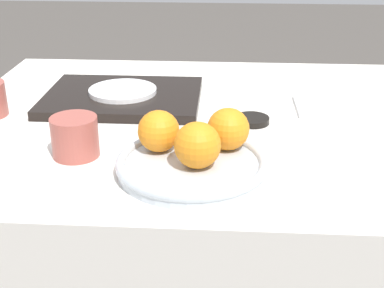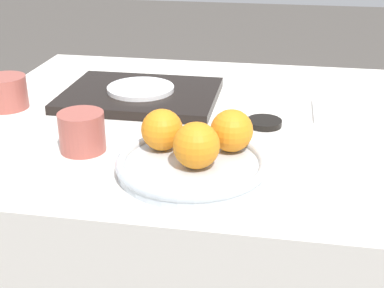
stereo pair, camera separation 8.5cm
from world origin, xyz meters
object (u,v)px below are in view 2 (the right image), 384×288
serving_tray (141,95)px  cup_0 (6,92)px  orange_2 (230,130)px  cup_1 (82,132)px  fruit_platter (192,165)px  side_plate (141,89)px  soy_dish (264,123)px  orange_1 (162,130)px  napkin (342,112)px  orange_0 (196,145)px

serving_tray → cup_0: size_ratio=3.74×
orange_2 → cup_1: (-0.26, -0.01, -0.02)m
fruit_platter → side_plate: size_ratio=1.68×
cup_0 → side_plate: bearing=20.6°
serving_tray → soy_dish: 0.30m
fruit_platter → cup_0: bearing=152.7°
orange_1 → cup_1: (-0.15, 0.01, -0.02)m
orange_2 → napkin: size_ratio=0.56×
fruit_platter → side_plate: (-0.17, 0.33, 0.01)m
orange_0 → napkin: (0.25, 0.33, -0.05)m
fruit_platter → orange_1: bearing=144.5°
fruit_platter → cup_0: 0.50m
orange_1 → napkin: orange_1 is taller
serving_tray → orange_1: bearing=-68.2°
orange_1 → napkin: (0.32, 0.27, -0.05)m
side_plate → napkin: (0.43, -0.02, -0.02)m
serving_tray → cup_0: (-0.27, -0.10, 0.02)m
orange_2 → cup_0: bearing=160.9°
orange_0 → soy_dish: (0.10, 0.24, -0.05)m
serving_tray → cup_1: bearing=-96.4°
fruit_platter → soy_dish: (0.11, 0.22, -0.01)m
fruit_platter → orange_2: bearing=46.2°
cup_1 → orange_1: bearing=-3.2°
side_plate → fruit_platter: bearing=-62.2°
cup_0 → cup_1: size_ratio=1.12×
fruit_platter → orange_2: 0.09m
orange_0 → fruit_platter: bearing=122.3°
fruit_platter → cup_0: cup_0 is taller
orange_2 → soy_dish: (0.05, 0.16, -0.05)m
orange_2 → side_plate: (-0.23, 0.27, -0.03)m
orange_1 → side_plate: size_ratio=0.48×
fruit_platter → napkin: fruit_platter is taller
fruit_platter → orange_0: (0.01, -0.02, 0.04)m
orange_0 → serving_tray: 0.39m
fruit_platter → orange_2: size_ratio=3.45×
orange_2 → cup_1: size_ratio=0.89×
orange_2 → napkin: 0.33m
cup_1 → napkin: cup_1 is taller
cup_0 → soy_dish: size_ratio=1.30×
napkin → side_plate: bearing=177.8°
cup_0 → napkin: (0.70, 0.08, -0.03)m
cup_1 → soy_dish: bearing=28.9°
orange_2 → serving_tray: orange_2 is taller
orange_2 → soy_dish: 0.18m
fruit_platter → orange_1: (-0.06, 0.04, 0.04)m
side_plate → orange_2: bearing=-50.1°
serving_tray → side_plate: size_ratio=2.27×
soy_dish → orange_0: bearing=-112.2°
orange_1 → serving_tray: 0.31m
orange_0 → orange_1: (-0.07, 0.06, -0.00)m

